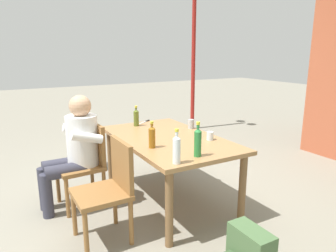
{
  "coord_description": "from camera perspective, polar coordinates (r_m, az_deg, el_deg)",
  "views": [
    {
      "loc": [
        2.73,
        -1.54,
        1.6
      ],
      "look_at": [
        0.0,
        0.0,
        0.84
      ],
      "focal_mm": 33.05,
      "sensor_mm": 36.0,
      "label": 1
    }
  ],
  "objects": [
    {
      "name": "ground_plane",
      "position": [
        3.52,
        0.0,
        -13.47
      ],
      "size": [
        24.0,
        24.0,
        0.0
      ],
      "primitive_type": "plane",
      "color": "gray"
    },
    {
      "name": "dining_table",
      "position": [
        3.28,
        0.0,
        -3.48
      ],
      "size": [
        1.61,
        0.95,
        0.72
      ],
      "color": "#A37547",
      "rests_on": "ground_plane"
    },
    {
      "name": "chair_near_left",
      "position": [
        3.38,
        -14.78,
        -6.09
      ],
      "size": [
        0.46,
        0.46,
        0.87
      ],
      "color": "olive",
      "rests_on": "ground_plane"
    },
    {
      "name": "chair_near_right",
      "position": [
        2.72,
        -10.76,
        -10.75
      ],
      "size": [
        0.44,
        0.44,
        0.87
      ],
      "color": "olive",
      "rests_on": "ground_plane"
    },
    {
      "name": "person_in_white_shirt",
      "position": [
        3.3,
        -16.77,
        -3.64
      ],
      "size": [
        0.47,
        0.61,
        1.18
      ],
      "color": "white",
      "rests_on": "ground_plane"
    },
    {
      "name": "bottle_clear",
      "position": [
        2.47,
        1.6,
        -4.21
      ],
      "size": [
        0.06,
        0.06,
        0.29
      ],
      "color": "white",
      "rests_on": "dining_table"
    },
    {
      "name": "bottle_olive",
      "position": [
        3.73,
        -5.89,
        1.61
      ],
      "size": [
        0.06,
        0.06,
        0.25
      ],
      "color": "#566623",
      "rests_on": "dining_table"
    },
    {
      "name": "bottle_amber",
      "position": [
        2.87,
        -2.97,
        -1.93
      ],
      "size": [
        0.06,
        0.06,
        0.25
      ],
      "color": "#996019",
      "rests_on": "dining_table"
    },
    {
      "name": "bottle_green",
      "position": [
        2.64,
        5.5,
        -2.89
      ],
      "size": [
        0.06,
        0.06,
        0.3
      ],
      "color": "#287A38",
      "rests_on": "dining_table"
    },
    {
      "name": "cup_glass",
      "position": [
        3.17,
        7.77,
        -1.81
      ],
      "size": [
        0.07,
        0.07,
        0.09
      ],
      "primitive_type": "cylinder",
      "color": "silver",
      "rests_on": "dining_table"
    },
    {
      "name": "cup_steel",
      "position": [
        3.61,
        4.25,
        0.37
      ],
      "size": [
        0.07,
        0.07,
        0.11
      ],
      "primitive_type": "cylinder",
      "color": "#B2B7BC",
      "rests_on": "dining_table"
    },
    {
      "name": "table_knife",
      "position": [
        3.95,
        -4.28,
        0.79
      ],
      "size": [
        0.15,
        0.21,
        0.01
      ],
      "color": "silver",
      "rests_on": "dining_table"
    },
    {
      "name": "backpack_by_far_side",
      "position": [
        4.44,
        -14.2,
        -5.26
      ],
      "size": [
        0.31,
        0.22,
        0.41
      ],
      "color": "#2D4784",
      "rests_on": "ground_plane"
    },
    {
      "name": "lamp_post",
      "position": [
        6.41,
        4.81,
        17.64
      ],
      "size": [
        0.56,
        0.2,
        2.91
      ],
      "color": "maroon",
      "rests_on": "ground_plane"
    }
  ]
}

